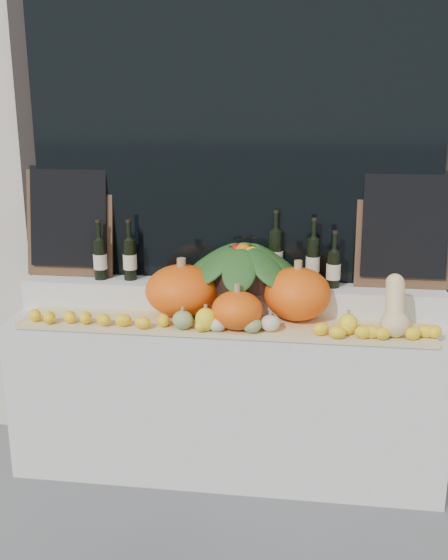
# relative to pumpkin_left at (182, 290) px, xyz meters

# --- Properties ---
(storefront_facade) EXTENTS (7.00, 0.94, 4.50)m
(storefront_facade) POSITION_rel_pumpkin_left_xyz_m (0.23, 0.74, 1.21)
(storefront_facade) COLOR beige
(storefront_facade) RESTS_ON ground
(display_sill) EXTENTS (2.30, 0.55, 0.88)m
(display_sill) POSITION_rel_pumpkin_left_xyz_m (0.23, 0.02, -0.60)
(display_sill) COLOR silver
(display_sill) RESTS_ON ground
(rear_tier) EXTENTS (2.30, 0.25, 0.16)m
(rear_tier) POSITION_rel_pumpkin_left_xyz_m (0.23, 0.17, -0.08)
(rear_tier) COLOR silver
(rear_tier) RESTS_ON display_sill
(straw_bedding) EXTENTS (2.10, 0.32, 0.02)m
(straw_bedding) POSITION_rel_pumpkin_left_xyz_m (0.23, -0.10, -0.15)
(straw_bedding) COLOR tan
(straw_bedding) RESTS_ON display_sill
(pumpkin_left) EXTENTS (0.48, 0.48, 0.27)m
(pumpkin_left) POSITION_rel_pumpkin_left_xyz_m (0.00, 0.00, 0.00)
(pumpkin_left) COLOR #FF5F0D
(pumpkin_left) RESTS_ON straw_bedding
(pumpkin_right) EXTENTS (0.39, 0.39, 0.27)m
(pumpkin_right) POSITION_rel_pumpkin_left_xyz_m (0.61, 0.01, 0.00)
(pumpkin_right) COLOR #FF5F0D
(pumpkin_right) RESTS_ON straw_bedding
(pumpkin_center) EXTENTS (0.28, 0.28, 0.19)m
(pumpkin_center) POSITION_rel_pumpkin_left_xyz_m (0.31, -0.17, -0.04)
(pumpkin_center) COLOR #FF5F0D
(pumpkin_center) RESTS_ON straw_bedding
(butternut_squash) EXTENTS (0.14, 0.21, 0.29)m
(butternut_squash) POSITION_rel_pumpkin_left_xyz_m (1.08, -0.15, -0.01)
(butternut_squash) COLOR #EDCB8B
(butternut_squash) RESTS_ON straw_bedding
(decorative_gourds) EXTENTS (0.91, 0.15, 0.14)m
(decorative_gourds) POSITION_rel_pumpkin_left_xyz_m (0.34, -0.21, -0.09)
(decorative_gourds) COLOR #36661E
(decorative_gourds) RESTS_ON straw_bedding
(lemon_heap) EXTENTS (2.20, 0.16, 0.06)m
(lemon_heap) POSITION_rel_pumpkin_left_xyz_m (0.23, -0.21, -0.10)
(lemon_heap) COLOR yellow
(lemon_heap) RESTS_ON straw_bedding
(produce_bowl) EXTENTS (0.68, 0.68, 0.24)m
(produce_bowl) POSITION_rel_pumpkin_left_xyz_m (0.31, 0.16, 0.11)
(produce_bowl) COLOR black
(produce_bowl) RESTS_ON rear_tier
(wine_bottle_far_left) EXTENTS (0.08, 0.08, 0.34)m
(wine_bottle_far_left) POSITION_rel_pumpkin_left_xyz_m (-0.49, 0.16, 0.12)
(wine_bottle_far_left) COLOR black
(wine_bottle_far_left) RESTS_ON rear_tier
(wine_bottle_near_left) EXTENTS (0.08, 0.08, 0.34)m
(wine_bottle_near_left) POSITION_rel_pumpkin_left_xyz_m (-0.33, 0.17, 0.12)
(wine_bottle_near_left) COLOR black
(wine_bottle_near_left) RESTS_ON rear_tier
(wine_bottle_tall) EXTENTS (0.08, 0.08, 0.40)m
(wine_bottle_tall) POSITION_rel_pumpkin_left_xyz_m (0.48, 0.24, 0.15)
(wine_bottle_tall) COLOR black
(wine_bottle_tall) RESTS_ON rear_tier
(wine_bottle_near_right) EXTENTS (0.08, 0.08, 0.37)m
(wine_bottle_near_right) POSITION_rel_pumpkin_left_xyz_m (0.68, 0.20, 0.13)
(wine_bottle_near_right) COLOR black
(wine_bottle_near_right) RESTS_ON rear_tier
(wine_bottle_far_right) EXTENTS (0.08, 0.08, 0.31)m
(wine_bottle_far_right) POSITION_rel_pumpkin_left_xyz_m (0.79, 0.17, 0.10)
(wine_bottle_far_right) COLOR black
(wine_bottle_far_right) RESTS_ON rear_tier
(chalkboard_left) EXTENTS (0.50, 0.12, 0.62)m
(chalkboard_left) POSITION_rel_pumpkin_left_xyz_m (-0.69, 0.23, 0.32)
(chalkboard_left) COLOR #4C331E
(chalkboard_left) RESTS_ON rear_tier
(chalkboard_right) EXTENTS (0.50, 0.12, 0.62)m
(chalkboard_right) POSITION_rel_pumpkin_left_xyz_m (1.15, 0.23, 0.32)
(chalkboard_right) COLOR #4C331E
(chalkboard_right) RESTS_ON rear_tier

